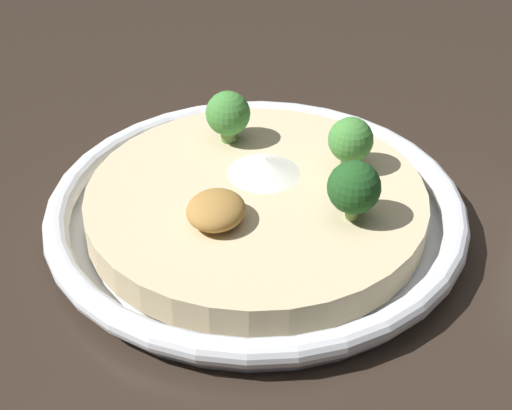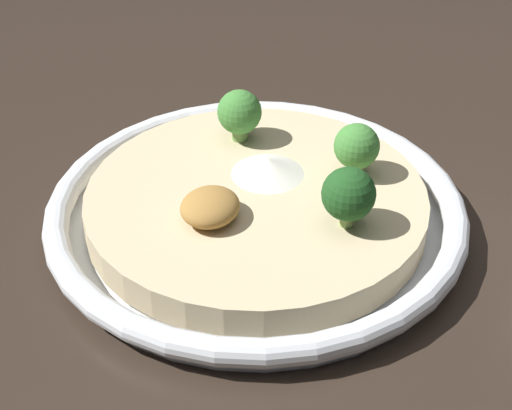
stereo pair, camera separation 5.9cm
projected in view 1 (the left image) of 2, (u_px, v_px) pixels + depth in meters
ground_plane at (256, 226)px, 0.61m from camera, size 6.00×6.00×0.00m
risotto_bowl at (256, 209)px, 0.60m from camera, size 0.32×0.32×0.03m
cheese_sprinkle at (265, 166)px, 0.60m from camera, size 0.06×0.06×0.01m
crispy_onion_garnish at (216, 210)px, 0.55m from camera, size 0.05×0.04×0.02m
broccoli_left at (228, 114)px, 0.63m from camera, size 0.04×0.04×0.04m
broccoli_back_right at (354, 188)px, 0.54m from camera, size 0.04×0.04×0.05m
broccoli_back at (351, 141)px, 0.60m from camera, size 0.04×0.04×0.04m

